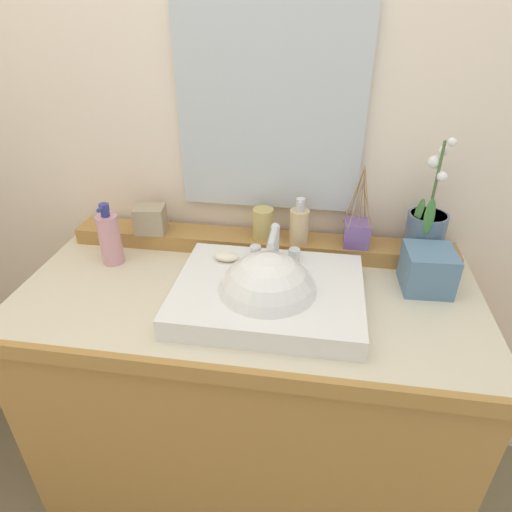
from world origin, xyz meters
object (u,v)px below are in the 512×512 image
at_px(soap_bar, 226,256).
at_px(soap_dispenser, 299,225).
at_px(potted_plant, 426,227).
at_px(reed_diffuser, 357,232).
at_px(trinket_box, 150,219).
at_px(tissue_box, 428,269).
at_px(sink_basin, 268,298).
at_px(tumbler_cup, 263,224).
at_px(lotion_bottle, 110,238).

height_order(soap_bar, soap_dispenser, soap_dispenser).
relative_size(potted_plant, soap_dispenser, 2.36).
bearing_deg(reed_diffuser, soap_bar, -155.72).
distance_m(trinket_box, tissue_box, 0.84).
relative_size(sink_basin, reed_diffuser, 1.94).
height_order(reed_diffuser, tissue_box, reed_diffuser).
height_order(soap_bar, tissue_box, tissue_box).
height_order(tumbler_cup, tissue_box, tumbler_cup).
relative_size(soap_bar, tissue_box, 0.54).
bearing_deg(trinket_box, soap_dispenser, -7.00).
relative_size(lotion_bottle, tissue_box, 1.48).
bearing_deg(lotion_bottle, tumbler_cup, 16.52).
relative_size(potted_plant, tumbler_cup, 3.47).
relative_size(trinket_box, tissue_box, 0.71).
bearing_deg(tissue_box, reed_diffuser, 146.08).
relative_size(soap_dispenser, tumbler_cup, 1.47).
distance_m(soap_dispenser, lotion_bottle, 0.57).
relative_size(reed_diffuser, tissue_box, 1.93).
bearing_deg(tissue_box, sink_basin, -160.14).
bearing_deg(soap_dispenser, potted_plant, 1.35).
distance_m(soap_dispenser, tissue_box, 0.38).
bearing_deg(lotion_bottle, potted_plant, 8.01).
distance_m(potted_plant, trinket_box, 0.84).
relative_size(soap_dispenser, trinket_box, 1.57).
xyz_separation_m(soap_dispenser, tumbler_cup, (-0.11, 0.01, -0.01)).
bearing_deg(tumbler_cup, trinket_box, -178.27).
bearing_deg(reed_diffuser, soap_dispenser, -176.36).
relative_size(soap_dispenser, lotion_bottle, 0.75).
height_order(soap_dispenser, tumbler_cup, soap_dispenser).
bearing_deg(tissue_box, soap_bar, -176.23).
distance_m(potted_plant, tissue_box, 0.14).
distance_m(soap_bar, soap_dispenser, 0.25).
height_order(reed_diffuser, lotion_bottle, reed_diffuser).
height_order(soap_dispenser, tissue_box, soap_dispenser).
bearing_deg(soap_bar, tumbler_cup, 63.66).
relative_size(soap_bar, lotion_bottle, 0.36).
relative_size(soap_dispenser, tissue_box, 1.11).
relative_size(tumbler_cup, reed_diffuser, 0.39).
bearing_deg(soap_dispenser, reed_diffuser, 3.64).
xyz_separation_m(potted_plant, soap_dispenser, (-0.37, -0.01, -0.02)).
height_order(soap_dispenser, reed_diffuser, reed_diffuser).
xyz_separation_m(potted_plant, tumbler_cup, (-0.48, 0.00, -0.03)).
height_order(trinket_box, lotion_bottle, lotion_bottle).
relative_size(sink_basin, potted_plant, 1.43).
bearing_deg(sink_basin, reed_diffuser, 50.51).
bearing_deg(sink_basin, lotion_bottle, 163.35).
xyz_separation_m(sink_basin, soap_dispenser, (0.06, 0.27, 0.09)).
xyz_separation_m(soap_bar, potted_plant, (0.56, 0.16, 0.06)).
relative_size(soap_bar, trinket_box, 0.76).
height_order(sink_basin, tumbler_cup, sink_basin).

